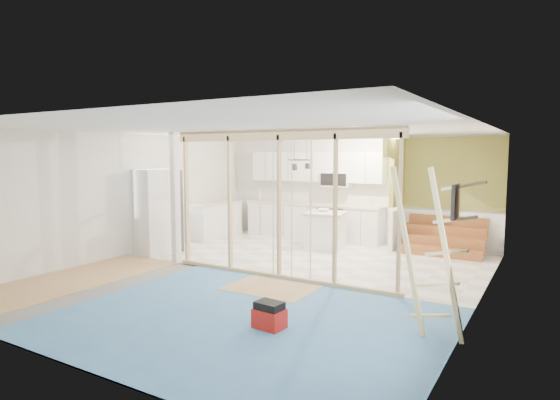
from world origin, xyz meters
The scene contains 17 objects.
room centered at (0.00, 0.00, 1.30)m, with size 7.01×8.01×2.61m.
floor_overlays centered at (0.07, 0.06, 0.01)m, with size 7.00×8.00×0.03m.
stud_frame centered at (-0.24, 0.00, 1.59)m, with size 4.66×0.14×2.60m.
base_cabinets centered at (-1.61, 3.36, 0.47)m, with size 4.45×2.24×0.93m.
upper_cabinets centered at (-0.84, 3.82, 1.82)m, with size 3.60×0.41×0.85m.
green_partition centered at (2.04, 3.66, 0.94)m, with size 2.25×1.51×2.60m.
pot_rack centered at (-0.31, 1.89, 2.00)m, with size 0.52×0.52×0.72m.
sheathing_panel centered at (3.48, -2.00, 1.30)m, with size 0.02×4.00×2.60m, color tan.
electrical_panel centered at (3.43, -1.40, 1.65)m, with size 0.04×0.30×0.40m, color #3A3A40.
ceiling_light centered at (1.40, 3.00, 2.54)m, with size 0.32×0.32×0.08m, color #FFEABF.
fridge centered at (-3.11, 0.45, 0.92)m, with size 0.97×0.94×1.85m.
island centered at (-0.08, 2.70, 0.43)m, with size 1.01×1.01×0.86m.
bowl centered at (-0.19, 2.82, 0.89)m, with size 0.25×0.25×0.06m, color white.
soap_bottle_a centered at (-2.50, 3.66, 1.08)m, with size 0.12×0.12×0.30m, color silver.
soap_bottle_b centered at (0.63, 3.74, 1.03)m, with size 0.09×0.09×0.20m, color silver.
toolbox centered at (1.40, -2.08, 0.17)m, with size 0.39×0.31×0.35m.
ladder centered at (3.18, -1.36, 1.03)m, with size 1.09×0.08×2.02m.
Camera 1 is at (4.39, -6.86, 2.19)m, focal length 30.00 mm.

